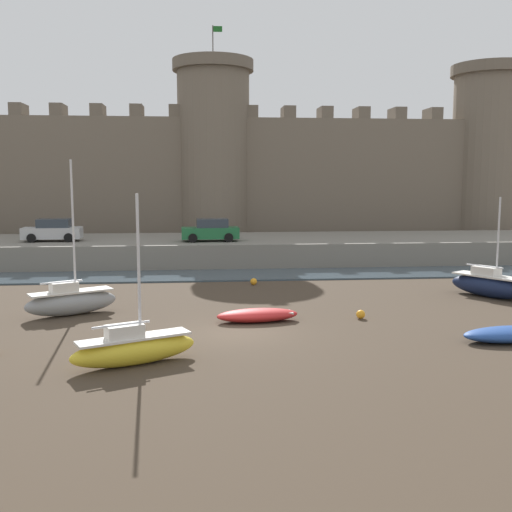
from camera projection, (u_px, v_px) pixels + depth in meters
ground_plane at (235, 333)px, 24.19m from camera, size 160.00×160.00×0.00m
water_channel at (222, 275)px, 38.49m from camera, size 80.00×4.50×0.10m
quay_road at (218, 250)px, 45.54m from camera, size 64.37×10.00×1.74m
castle at (214, 166)px, 55.13m from camera, size 59.69×7.32×19.87m
sailboat_midflat_right at (491, 285)px, 31.43m from camera, size 3.68×4.61×5.27m
rowboat_midflat_left at (258, 315)px, 26.06m from camera, size 3.69×1.60×0.58m
sailboat_near_channel_left at (134, 348)px, 19.97m from camera, size 4.33×2.73×5.71m
sailboat_foreground_left at (71, 301)px, 27.33m from camera, size 4.22×3.00×7.05m
mooring_buoy_off_centre at (361, 314)px, 26.62m from camera, size 0.40×0.40×0.40m
mooring_buoy_near_shore at (66, 291)px, 31.81m from camera, size 0.51×0.51×0.51m
mooring_buoy_mid_mud at (254, 282)px, 35.20m from camera, size 0.40×0.40×0.40m
car_quay_west at (211, 230)px, 43.12m from camera, size 4.16×1.99×1.62m
car_quay_east at (53, 230)px, 43.08m from camera, size 4.16×1.99×1.62m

